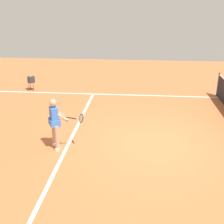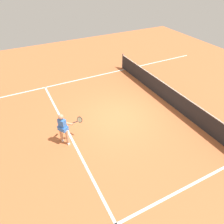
% 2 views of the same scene
% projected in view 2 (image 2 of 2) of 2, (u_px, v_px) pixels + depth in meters
% --- Properties ---
extents(ground_plane, '(26.41, 26.41, 0.00)m').
position_uv_depth(ground_plane, '(119.00, 116.00, 11.04)').
color(ground_plane, '#C66638').
extents(service_line_marking, '(9.61, 0.10, 0.01)m').
position_uv_depth(service_line_marking, '(68.00, 132.00, 10.03)').
color(service_line_marking, white).
rests_on(service_line_marking, ground).
extents(sideline_left_marking, '(0.10, 18.31, 0.01)m').
position_uv_depth(sideline_left_marking, '(85.00, 78.00, 14.48)').
color(sideline_left_marking, white).
rests_on(sideline_left_marking, ground).
extents(sideline_right_marking, '(0.10, 18.31, 0.01)m').
position_uv_depth(sideline_right_marking, '(183.00, 189.00, 7.59)').
color(sideline_right_marking, white).
rests_on(sideline_right_marking, ground).
extents(court_net, '(10.29, 0.08, 1.10)m').
position_uv_depth(court_net, '(167.00, 94.00, 11.87)').
color(court_net, '#4C4C51').
rests_on(court_net, ground).
extents(tennis_player, '(0.68, 1.14, 1.55)m').
position_uv_depth(tennis_player, '(64.00, 128.00, 9.03)').
color(tennis_player, tan).
rests_on(tennis_player, ground).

